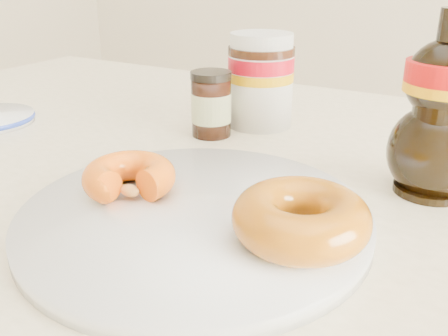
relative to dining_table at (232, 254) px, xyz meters
The scene contains 7 objects.
dining_table is the anchor object (origin of this frame).
plate 0.13m from the dining_table, 82.12° to the right, with size 0.30×0.30×0.01m.
donut_bitten 0.16m from the dining_table, 122.84° to the right, with size 0.08×0.08×0.03m, color #F54E0D.
donut_whole 0.18m from the dining_table, 39.96° to the right, with size 0.10×0.10×0.04m, color #985509.
nutella_jar 0.25m from the dining_table, 108.89° to the left, with size 0.09×0.09×0.12m.
syrup_bottle 0.26m from the dining_table, 24.77° to the left, with size 0.09×0.08×0.17m, color black, non-canonical shape.
dark_jar 0.20m from the dining_table, 129.39° to the left, with size 0.05×0.05×0.08m.
Camera 1 is at (0.22, -0.30, 0.96)m, focal length 40.00 mm.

